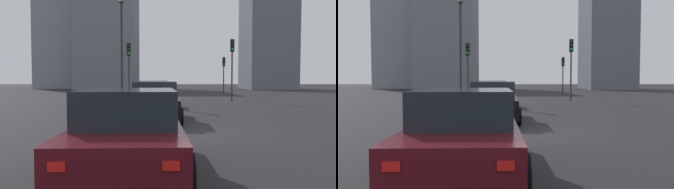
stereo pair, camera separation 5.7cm
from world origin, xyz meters
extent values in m
cube|color=black|center=(0.00, 0.00, -0.10)|extent=(160.00, 160.00, 0.20)
cube|color=#A8AAB2|center=(9.68, 1.77, 0.59)|extent=(4.40, 1.90, 0.65)
cube|color=#1E232B|center=(9.46, 1.77, 1.22)|extent=(1.98, 1.66, 0.61)
cylinder|color=black|center=(11.03, 0.82, 0.32)|extent=(0.64, 0.22, 0.64)
cylinder|color=black|center=(11.04, 2.70, 0.32)|extent=(0.64, 0.22, 0.64)
cylinder|color=black|center=(8.32, 0.84, 0.32)|extent=(0.64, 0.22, 0.64)
cylinder|color=black|center=(8.33, 2.71, 0.32)|extent=(0.64, 0.22, 0.64)
cube|color=red|center=(7.47, 1.11, 0.70)|extent=(0.03, 0.20, 0.11)
cube|color=red|center=(7.48, 2.46, 0.70)|extent=(0.03, 0.20, 0.11)
cube|color=black|center=(2.76, 1.43, 0.59)|extent=(4.48, 1.84, 0.67)
cube|color=#1E232B|center=(2.54, 1.43, 1.24)|extent=(2.02, 1.62, 0.62)
cylinder|color=black|center=(4.15, 0.52, 0.32)|extent=(0.64, 0.22, 0.64)
cylinder|color=black|center=(4.15, 2.35, 0.32)|extent=(0.64, 0.22, 0.64)
cylinder|color=black|center=(1.38, 0.51, 0.32)|extent=(0.64, 0.22, 0.64)
cylinder|color=black|center=(1.38, 2.35, 0.32)|extent=(0.64, 0.22, 0.64)
cube|color=maroon|center=(0.51, 0.77, 0.71)|extent=(0.03, 0.20, 0.11)
cube|color=maroon|center=(0.51, 2.09, 0.71)|extent=(0.03, 0.20, 0.11)
cube|color=#510F16|center=(-4.58, 1.65, 0.58)|extent=(4.57, 1.93, 0.64)
cube|color=#1E232B|center=(-4.80, 1.65, 1.19)|extent=(2.08, 1.64, 0.59)
cylinder|color=black|center=(-3.15, 0.80, 0.32)|extent=(0.65, 0.24, 0.64)
cylinder|color=black|center=(-3.20, 2.59, 0.32)|extent=(0.65, 0.24, 0.64)
cylinder|color=black|center=(-5.95, 0.72, 0.32)|extent=(0.65, 0.24, 0.64)
cylinder|color=black|center=(-6.00, 2.51, 0.32)|extent=(0.65, 0.24, 0.64)
cube|color=red|center=(-6.83, 0.94, 0.69)|extent=(0.04, 0.20, 0.11)
cube|color=red|center=(-6.87, 2.23, 0.69)|extent=(0.04, 0.20, 0.11)
cylinder|color=#2D2D30|center=(14.50, 3.77, 1.66)|extent=(0.11, 0.11, 3.31)
cube|color=black|center=(14.44, 3.77, 3.76)|extent=(0.21, 0.29, 0.90)
sphere|color=black|center=(14.33, 3.77, 4.03)|extent=(0.20, 0.20, 0.20)
sphere|color=black|center=(14.33, 3.77, 3.76)|extent=(0.20, 0.20, 0.20)
sphere|color=green|center=(14.33, 3.77, 3.49)|extent=(0.20, 0.20, 0.20)
cylinder|color=#2D2D30|center=(23.97, -4.81, 1.43)|extent=(0.11, 0.11, 2.87)
cube|color=black|center=(23.91, -4.81, 3.32)|extent=(0.21, 0.29, 0.90)
sphere|color=black|center=(23.80, -4.81, 3.59)|extent=(0.20, 0.20, 0.20)
sphere|color=black|center=(23.80, -4.81, 3.32)|extent=(0.20, 0.20, 0.20)
sphere|color=green|center=(23.80, -4.81, 3.05)|extent=(0.20, 0.20, 0.20)
cylinder|color=#2D2D30|center=(13.96, -3.73, 1.78)|extent=(0.11, 0.11, 3.55)
cube|color=black|center=(13.90, -3.73, 4.00)|extent=(0.21, 0.29, 0.90)
sphere|color=black|center=(13.79, -3.72, 4.27)|extent=(0.20, 0.20, 0.20)
sphere|color=black|center=(13.79, -3.72, 4.00)|extent=(0.20, 0.20, 0.20)
sphere|color=green|center=(13.79, -3.72, 3.73)|extent=(0.20, 0.20, 0.20)
cylinder|color=#2D2D30|center=(12.38, 4.01, 3.32)|extent=(0.16, 0.16, 6.64)
ellipsoid|color=#4C4C51|center=(12.38, 4.01, 6.76)|extent=(0.56, 0.36, 0.24)
cube|color=slate|center=(40.40, -14.00, 7.92)|extent=(8.80, 6.66, 15.85)
cube|color=slate|center=(43.07, 10.00, 7.68)|extent=(11.88, 8.54, 15.37)
cube|color=gray|center=(45.90, 16.00, 8.90)|extent=(9.95, 10.70, 17.80)
camera|label=1|loc=(-10.64, 0.99, 1.69)|focal=36.45mm
camera|label=2|loc=(-10.64, 0.93, 1.69)|focal=36.45mm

